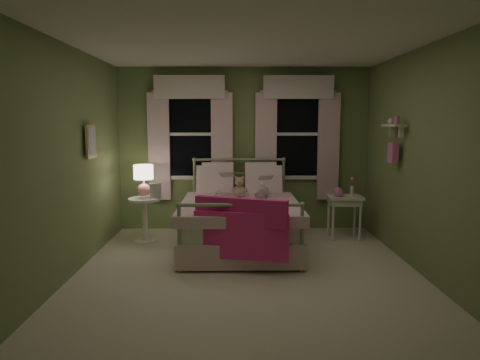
{
  "coord_description": "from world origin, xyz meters",
  "views": [
    {
      "loc": [
        -0.15,
        -4.79,
        1.75
      ],
      "look_at": [
        -0.08,
        0.68,
        1.0
      ],
      "focal_mm": 32.0,
      "sensor_mm": 36.0,
      "label": 1
    }
  ],
  "objects_px": {
    "teddy_bear": "(239,189)",
    "table_lamp": "(144,177)",
    "child_left": "(220,176)",
    "nightstand_right": "(345,202)",
    "child_right": "(258,176)",
    "nightstand_left": "(145,214)",
    "bed": "(240,220)"
  },
  "relations": [
    {
      "from": "nightstand_right",
      "to": "child_right",
      "type": "bearing_deg",
      "value": -179.21
    },
    {
      "from": "nightstand_left",
      "to": "table_lamp",
      "type": "xyz_separation_m",
      "value": [
        0.0,
        0.0,
        0.54
      ]
    },
    {
      "from": "child_left",
      "to": "table_lamp",
      "type": "height_order",
      "value": "child_left"
    },
    {
      "from": "nightstand_right",
      "to": "teddy_bear",
      "type": "bearing_deg",
      "value": -173.6
    },
    {
      "from": "child_left",
      "to": "teddy_bear",
      "type": "distance_m",
      "value": 0.36
    },
    {
      "from": "teddy_bear",
      "to": "child_right",
      "type": "bearing_deg",
      "value": 29.5
    },
    {
      "from": "teddy_bear",
      "to": "nightstand_right",
      "type": "distance_m",
      "value": 1.6
    },
    {
      "from": "child_right",
      "to": "table_lamp",
      "type": "xyz_separation_m",
      "value": [
        -1.66,
        -0.12,
        -0.01
      ]
    },
    {
      "from": "bed",
      "to": "table_lamp",
      "type": "height_order",
      "value": "bed"
    },
    {
      "from": "child_left",
      "to": "nightstand_right",
      "type": "xyz_separation_m",
      "value": [
        1.85,
        0.02,
        -0.4
      ]
    },
    {
      "from": "child_right",
      "to": "bed",
      "type": "bearing_deg",
      "value": 55.72
    },
    {
      "from": "child_left",
      "to": "child_right",
      "type": "bearing_deg",
      "value": -179.87
    },
    {
      "from": "table_lamp",
      "to": "bed",
      "type": "bearing_deg",
      "value": -12.22
    },
    {
      "from": "bed",
      "to": "nightstand_right",
      "type": "xyz_separation_m",
      "value": [
        1.57,
        0.44,
        0.17
      ]
    },
    {
      "from": "teddy_bear",
      "to": "nightstand_left",
      "type": "height_order",
      "value": "teddy_bear"
    },
    {
      "from": "teddy_bear",
      "to": "nightstand_left",
      "type": "xyz_separation_m",
      "value": [
        -1.38,
        0.04,
        -0.37
      ]
    },
    {
      "from": "child_left",
      "to": "table_lamp",
      "type": "bearing_deg",
      "value": 6.49
    },
    {
      "from": "bed",
      "to": "child_right",
      "type": "xyz_separation_m",
      "value": [
        0.28,
        0.42,
        0.58
      ]
    },
    {
      "from": "teddy_bear",
      "to": "table_lamp",
      "type": "xyz_separation_m",
      "value": [
        -1.38,
        0.04,
        0.16
      ]
    },
    {
      "from": "bed",
      "to": "teddy_bear",
      "type": "xyz_separation_m",
      "value": [
        0.0,
        0.26,
        0.41
      ]
    },
    {
      "from": "child_left",
      "to": "nightstand_left",
      "type": "relative_size",
      "value": 1.18
    },
    {
      "from": "child_left",
      "to": "child_right",
      "type": "xyz_separation_m",
      "value": [
        0.56,
        0.0,
        0.01
      ]
    },
    {
      "from": "teddy_bear",
      "to": "nightstand_right",
      "type": "height_order",
      "value": "teddy_bear"
    },
    {
      "from": "child_left",
      "to": "nightstand_left",
      "type": "xyz_separation_m",
      "value": [
        -1.1,
        -0.12,
        -0.53
      ]
    },
    {
      "from": "child_left",
      "to": "table_lamp",
      "type": "distance_m",
      "value": 1.11
    },
    {
      "from": "child_right",
      "to": "teddy_bear",
      "type": "distance_m",
      "value": 0.36
    },
    {
      "from": "bed",
      "to": "child_left",
      "type": "distance_m",
      "value": 0.76
    },
    {
      "from": "child_right",
      "to": "nightstand_left",
      "type": "bearing_deg",
      "value": 3.54
    },
    {
      "from": "bed",
      "to": "nightstand_right",
      "type": "bearing_deg",
      "value": 15.62
    },
    {
      "from": "bed",
      "to": "child_right",
      "type": "bearing_deg",
      "value": 56.4
    },
    {
      "from": "table_lamp",
      "to": "nightstand_right",
      "type": "bearing_deg",
      "value": 2.72
    },
    {
      "from": "bed",
      "to": "teddy_bear",
      "type": "bearing_deg",
      "value": 90.0
    }
  ]
}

